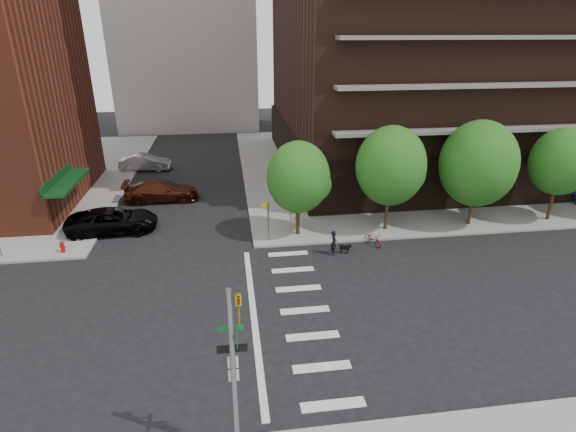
# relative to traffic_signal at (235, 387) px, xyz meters

# --- Properties ---
(ground) EXTENTS (120.00, 120.00, 0.00)m
(ground) POSITION_rel_traffic_signal_xyz_m (0.47, 7.49, -2.70)
(ground) COLOR black
(ground) RESTS_ON ground
(sidewalk_ne) EXTENTS (39.00, 33.00, 0.15)m
(sidewalk_ne) POSITION_rel_traffic_signal_xyz_m (20.97, 30.99, -2.62)
(sidewalk_ne) COLOR gray
(sidewalk_ne) RESTS_ON ground
(crosswalk) EXTENTS (3.85, 13.00, 0.01)m
(crosswalk) POSITION_rel_traffic_signal_xyz_m (2.68, 7.49, -2.69)
(crosswalk) COLOR silver
(crosswalk) RESTS_ON ground
(tree_a) EXTENTS (4.00, 4.00, 5.90)m
(tree_a) POSITION_rel_traffic_signal_xyz_m (4.47, 15.99, 1.35)
(tree_a) COLOR #301E11
(tree_a) RESTS_ON sidewalk_ne
(tree_b) EXTENTS (4.50, 4.50, 6.65)m
(tree_b) POSITION_rel_traffic_signal_xyz_m (10.47, 15.99, 1.85)
(tree_b) COLOR #301E11
(tree_b) RESTS_ON sidewalk_ne
(tree_c) EXTENTS (5.00, 5.00, 6.80)m
(tree_c) POSITION_rel_traffic_signal_xyz_m (16.47, 15.99, 1.75)
(tree_c) COLOR #301E11
(tree_c) RESTS_ON sidewalk_ne
(tree_d) EXTENTS (4.00, 4.00, 6.20)m
(tree_d) POSITION_rel_traffic_signal_xyz_m (22.47, 15.99, 1.64)
(tree_d) COLOR #301E11
(tree_d) RESTS_ON sidewalk_ne
(traffic_signal) EXTENTS (0.90, 0.75, 6.00)m
(traffic_signal) POSITION_rel_traffic_signal_xyz_m (0.00, 0.00, 0.00)
(traffic_signal) COLOR slate
(traffic_signal) RESTS_ON sidewalk_s
(pedestrian_signal) EXTENTS (2.18, 0.67, 2.60)m
(pedestrian_signal) POSITION_rel_traffic_signal_xyz_m (2.79, 15.42, -0.84)
(pedestrian_signal) COLOR slate
(pedestrian_signal) RESTS_ON sidewalk_ne
(fire_hydrant) EXTENTS (0.24, 0.24, 0.73)m
(fire_hydrant) POSITION_rel_traffic_signal_xyz_m (-10.03, 15.29, -2.15)
(fire_hydrant) COLOR #A50C0C
(fire_hydrant) RESTS_ON sidewalk_nw
(parked_car_black) EXTENTS (3.15, 6.04, 1.62)m
(parked_car_black) POSITION_rel_traffic_signal_xyz_m (-7.73, 18.31, -1.89)
(parked_car_black) COLOR black
(parked_car_black) RESTS_ON ground
(parked_car_maroon) EXTENTS (2.40, 5.75, 1.66)m
(parked_car_maroon) POSITION_rel_traffic_signal_xyz_m (-5.20, 23.98, -1.87)
(parked_car_maroon) COLOR #44190D
(parked_car_maroon) RESTS_ON ground
(parked_car_silver) EXTENTS (1.98, 4.86, 1.57)m
(parked_car_silver) POSITION_rel_traffic_signal_xyz_m (-7.73, 32.69, -1.91)
(parked_car_silver) COLOR #96979D
(parked_car_silver) RESTS_ON ground
(scooter) EXTENTS (1.12, 1.63, 0.81)m
(scooter) POSITION_rel_traffic_signal_xyz_m (8.95, 13.99, -2.29)
(scooter) COLOR maroon
(scooter) RESTS_ON ground
(dog_walker) EXTENTS (0.63, 0.48, 1.53)m
(dog_walker) POSITION_rel_traffic_signal_xyz_m (6.20, 13.10, -1.93)
(dog_walker) COLOR black
(dog_walker) RESTS_ON ground
(dog) EXTENTS (0.71, 0.40, 0.59)m
(dog) POSITION_rel_traffic_signal_xyz_m (6.93, 13.14, -2.33)
(dog) COLOR black
(dog) RESTS_ON ground
(pedestrian_far) EXTENTS (0.95, 0.80, 1.75)m
(pedestrian_far) POSITION_rel_traffic_signal_xyz_m (26.44, 18.49, -1.67)
(pedestrian_far) COLOR #1A204C
(pedestrian_far) RESTS_ON sidewalk_ne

